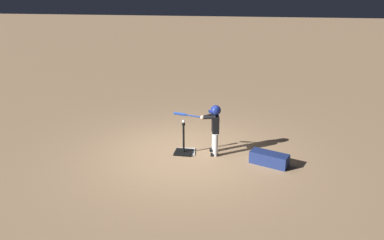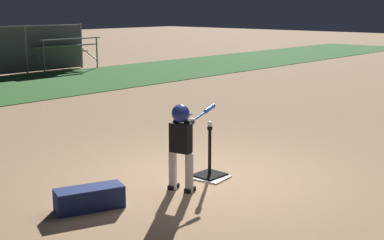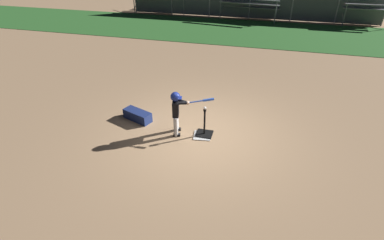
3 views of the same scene
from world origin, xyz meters
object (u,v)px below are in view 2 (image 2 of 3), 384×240
at_px(batter_child, 182,136).
at_px(bleachers_right_center, 56,53).
at_px(equipment_bag, 89,198).
at_px(baseball, 210,124).
at_px(batting_tee, 210,169).

relative_size(batter_child, bleachers_right_center, 0.43).
xyz_separation_m(batter_child, equipment_bag, (-1.30, 0.37, -0.62)).
height_order(baseball, bleachers_right_center, bleachers_right_center).
bearing_deg(baseball, batting_tee, 165.96).
bearing_deg(batting_tee, equipment_bag, 172.38).
bearing_deg(batting_tee, batter_child, -171.76).
xyz_separation_m(baseball, bleachers_right_center, (6.60, 13.81, -0.17)).
bearing_deg(bleachers_right_center, equipment_bag, -122.41).
xyz_separation_m(batting_tee, batter_child, (-0.70, -0.10, 0.65)).
bearing_deg(batter_child, baseball, 8.24).
height_order(baseball, equipment_bag, baseball).
xyz_separation_m(batting_tee, equipment_bag, (-1.99, 0.27, 0.03)).
relative_size(batting_tee, baseball, 10.33).
bearing_deg(bleachers_right_center, batting_tee, -115.56).
distance_m(batter_child, equipment_bag, 1.48).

